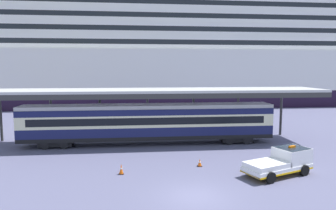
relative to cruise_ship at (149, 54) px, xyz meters
name	(u,v)px	position (x,y,z in m)	size (l,w,h in m)	color
ground_plane	(195,196)	(0.39, -54.31, -11.27)	(400.00, 400.00, 0.00)	#535371
cruise_ship	(149,54)	(0.00, 0.00, 0.00)	(177.75, 25.77, 34.98)	black
platform_canopy	(148,92)	(-1.84, -40.31, -5.94)	(36.36, 5.72, 5.63)	#B9B9B9
train_carriage	(149,122)	(-1.84, -40.77, -8.96)	(25.30, 2.81, 4.11)	black
service_truck	(283,161)	(7.49, -51.04, -10.28)	(5.58, 3.80, 2.02)	white
traffic_cone_near	(200,163)	(1.85, -48.60, -10.97)	(0.36, 0.36, 0.61)	black
traffic_cone_mid	(121,169)	(-4.26, -49.82, -10.89)	(0.36, 0.36, 0.77)	black
quay_bollard	(276,154)	(8.64, -47.58, -10.76)	(0.48, 0.48, 0.96)	black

